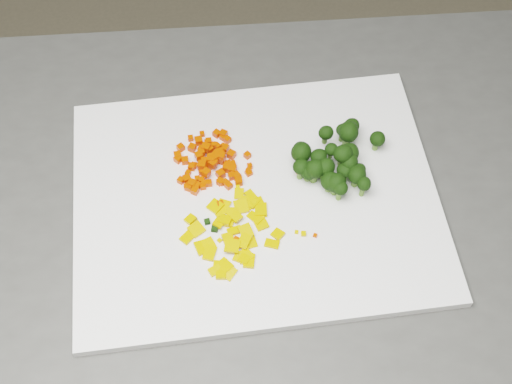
{
  "coord_description": "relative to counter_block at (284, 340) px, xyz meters",
  "views": [
    {
      "loc": [
        -0.12,
        -0.34,
        1.73
      ],
      "look_at": [
        -0.08,
        0.18,
        0.92
      ],
      "focal_mm": 50.0,
      "sensor_mm": 36.0,
      "label": 1
    }
  ],
  "objects": [
    {
      "name": "carrot_cube_30",
      "position": [
        -0.12,
        0.09,
        0.48
      ],
      "size": [
        0.01,
        0.01,
        0.01
      ],
      "primitive_type": "cube",
      "rotation": [
        0.0,
        0.0,
        1.96
      ],
      "color": "red",
      "rests_on": "carrot_pile"
    },
    {
      "name": "broccoli_floret_4",
      "position": [
        0.01,
        0.08,
        0.48
      ],
      "size": [
        0.04,
        0.04,
        0.04
      ],
      "primitive_type": null,
      "color": "black",
      "rests_on": "broccoli_pile"
    },
    {
      "name": "stray_bit_3",
      "position": [
        -0.1,
        0.06,
        0.47
      ],
      "size": [
        0.01,
        0.01,
        0.0
      ],
      "primitive_type": "cube",
      "rotation": [
        0.0,
        0.0,
        0.48
      ],
      "color": "black",
      "rests_on": "cutting_board"
    },
    {
      "name": "pepper_chunk_24",
      "position": [
        -0.1,
        0.01,
        0.46
      ],
      "size": [
        0.02,
        0.02,
        0.0
      ],
      "primitive_type": "cube",
      "rotation": [
        0.04,
        0.0,
        0.41
      ],
      "color": "#DEA00B",
      "rests_on": "pepper_pile"
    },
    {
      "name": "pepper_chunk_3",
      "position": [
        -0.06,
        -0.0,
        0.47
      ],
      "size": [
        0.02,
        0.02,
        0.01
      ],
      "primitive_type": "cube",
      "rotation": [
        -0.07,
        0.14,
        2.27
      ],
      "color": "#DEA00B",
      "rests_on": "pepper_pile"
    },
    {
      "name": "carrot_cube_43",
      "position": [
        -0.11,
        0.05,
        0.47
      ],
      "size": [
        0.01,
        0.01,
        0.01
      ],
      "primitive_type": "cube",
      "rotation": [
        0.0,
        0.0,
        1.62
      ],
      "color": "red",
      "rests_on": "carrot_pile"
    },
    {
      "name": "pepper_chunk_31",
      "position": [
        -0.07,
        -0.06,
        0.47
      ],
      "size": [
        0.02,
        0.02,
        0.01
      ],
      "primitive_type": "cube",
      "rotation": [
        -0.07,
        0.07,
        0.97
      ],
      "color": "#DEA00B",
      "rests_on": "pepper_pile"
    },
    {
      "name": "carrot_cube_35",
      "position": [
        -0.12,
        0.05,
        0.47
      ],
      "size": [
        0.01,
        0.01,
        0.01
      ],
      "primitive_type": "cube",
      "rotation": [
        0.0,
        0.0,
        1.06
      ],
      "color": "red",
      "rests_on": "carrot_pile"
    },
    {
      "name": "pepper_chunk_38",
      "position": [
        -0.12,
        -0.04,
        0.47
      ],
      "size": [
        0.02,
        0.02,
        0.01
      ],
      "primitive_type": "cube",
      "rotation": [
        0.02,
        -0.06,
        1.99
      ],
      "color": "#DEA00B",
      "rests_on": "pepper_pile"
    },
    {
      "name": "carrot_cube_27",
      "position": [
        -0.08,
        0.08,
        0.47
      ],
      "size": [
        0.01,
        0.01,
        0.01
      ],
      "primitive_type": "cube",
      "rotation": [
        0.0,
        0.0,
        1.92
      ],
      "color": "red",
      "rests_on": "carrot_pile"
    },
    {
      "name": "carrot_cube_64",
      "position": [
        -0.12,
        0.12,
        0.47
      ],
      "size": [
        0.01,
        0.01,
        0.01
      ],
      "primitive_type": "cube",
      "rotation": [
        0.0,
        0.0,
        2.78
      ],
      "color": "red",
      "rests_on": "carrot_pile"
    },
    {
      "name": "pepper_chunk_35",
      "position": [
        -0.13,
        -0.04,
        0.47
      ],
      "size": [
        0.02,
        0.02,
        0.01
      ],
      "primitive_type": "cube",
      "rotation": [
        0.14,
        0.0,
        1.88
      ],
      "color": "#DEA00B",
      "rests_on": "pepper_pile"
    },
    {
      "name": "pepper_chunk_30",
      "position": [
        -0.08,
        -0.06,
        0.47
      ],
      "size": [
        0.02,
        0.02,
        0.01
      ],
      "primitive_type": "cube",
      "rotation": [
        0.08,
        -0.06,
        1.09
      ],
      "color": "#DEA00B",
      "rests_on": "pepper_pile"
    },
    {
      "name": "broccoli_floret_17",
      "position": [
        0.09,
        0.05,
        0.48
      ],
      "size": [
        0.03,
        0.03,
        0.03
      ],
      "primitive_type": null,
      "color": "black",
      "rests_on": "broccoli_pile"
    },
    {
      "name": "carrot_cube_28",
      "position": [
        -0.06,
        0.07,
        0.47
      ],
      "size": [
        0.01,
        0.01,
        0.01
      ],
      "primitive_type": "cube",
      "rotation": [
        0.0,
        0.0,
        0.89
      ],
      "color": "red",
      "rests_on": "carrot_pile"
    },
    {
      "name": "carrot_cube_72",
      "position": [
        -0.1,
        0.09,
        0.47
      ],
      "size": [
        0.01,
        0.01,
        0.01
      ],
      "primitive_type": "cube",
      "rotation": [
        0.0,
        0.0,
        2.84
      ],
      "color": "red",
      "rests_on": "carrot_pile"
    },
    {
      "name": "carrot_cube_45",
      "position": [
        -0.11,
        0.11,
        0.48
      ],
      "size": [
        0.01,
        0.01,
        0.01
      ],
      "primitive_type": "cube",
      "rotation": [
        0.0,
        0.0,
        2.15
      ],
      "color": "red",
      "rests_on": "carrot_pile"
    },
    {
      "name": "pepper_chunk_34",
      "position": [
        -0.07,
        -0.06,
        0.47
      ],
      "size": [
        0.03,
        0.03,
        0.01
      ],
      "primitive_type": "cube",
      "rotation": [
        -0.08,
        0.05,
        2.15
      ],
      "color": "#DEA00B",
      "rests_on": "pepper_pile"
    },
    {
      "name": "carrot_cube_31",
      "position": [
        -0.12,
        0.07,
        0.47
      ],
      "size": [
        0.01,
        0.01,
        0.01
      ],
      "primitive_type": "cube",
      "rotation": [
        0.0,
        0.0,
        1.03
      ],
      "color": "red",
      "rests_on": "carrot_pile"
    },
    {
      "name": "pepper_chunk_8",
      "position": [
        -0.06,
        0.02,
        0.47
      ],
      "size": [
        0.02,
        0.02,
        0.01
      ],
      "primitive_type": "cube",
      "rotation": [
        0.04,
        0.14,
        2.42
      ],
      "color": "#DEA00B",
      "rests_on": "pepper_pile"
    },
    {
      "name": "pepper_chunk_25",
      "position": [
        -0.1,
        -0.01,
        0.47
      ],
      "size": [
        0.02,
        0.02,
        0.01
      ],
      "primitive_type": "cube",
      "rotation": [
        0.11,
        0.14,
        2.68
      ],
      "color": "#DEA00B",
      "rests_on": "pepper_pile"
    },
    {
      "name": "pepper_chunk_9",
      "position": [
        -0.12,
        -0.05,
        0.47
      ],
      "size": [
        0.02,
        0.02,
        0.01
      ],
      "primitive_type": "cube",
      "rotation": [
        0.01,
        0.03,
        1.24
      ],
      "color": "#DEA00B",
      "rests_on": "pepper_pile"
    },
    {
      "name": "broccoli_floret_1",
      "position": [
        0.09,
        0.12,
        0.48
      ],
      "size": [
        0.03,
        0.03,
        0.03
      ],
      "primitive_type": null,
      "color": "black",
      "rests_on": "broccoli_pile"
    },
    {
      "name": "carrot_cube_9",
      "position": [
        -0.12,
        0.05,
        0.47
      ],
      "size": [
        0.01,
        0.01,
        0.01
      ],
      "primitive_type": "cube",
      "rotation": [
        0.0,
        0.0,
        1.71
      ],
      "color": "red",
      "rests_on": "carrot_pile"
    },
    {
      "name": "carrot_cube_44",
      "position": [
        -0.09,
        0.09,
        0.47
      ],
      "size": [
        0.01,
        0.01,
        0.01
      ],
      "primitive_type": "cube",
      "rotation": [
        0.0,
        0.0,
        2.65
      ],
      "color": "red",
      "rests_on": "carrot_pile"
    },
    {
      "name": "pepper_chunk_7",
      "position": [
        -0.05,
        -0.01,
        0.47
      ],
      "size": [
        0.02,
        0.03,
        0.01
      ],
      "primitive_type": "cube",
      "rotation": [
        -0.08,
        0.03,
        1.9
      ],
      "color": "#DEA00B",
      "rests_on": "pepper_pile"
    },
    {
      "name": "carrot_cube_26",
      "position": [
        -0.12,
        0.09,
        0.48
      ],
      "size": [
        0.01,
        0.01,
        0.01
      ],
      "primitive_type": "cube",
      "rotation": [
        0.0,
        0.0,
        3.11
      ],
      "color": "red",
      "rests_on": "carrot_pile"
    },
    {
      "name": "broccoli_floret_10",
      "position": [
        0.08,
        0.06,
        0.48
      ],
      "size": [
        0.03,
        0.03,
        0.04
      ],
      "primitive_type": null,
      "color": "black",
      "rests_on": "broccoli_pile"
    },
    {
      "name": "carrot_cube_42",
      "position": [
        -0.14,
        0.08,
        0.47
      ],
      "size": [
        0.01,
        0.01,
        0.01
      ],
      "primitive_type": "cube",
      "rotation": [
        0.0,
        0.0,
        1.37
      ],
      "color": "red",
      "rests_on": "carrot_pile"
    },
    {
      "name": "broccoli_floret_7",
      "position": [
        0.08,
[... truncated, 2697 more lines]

